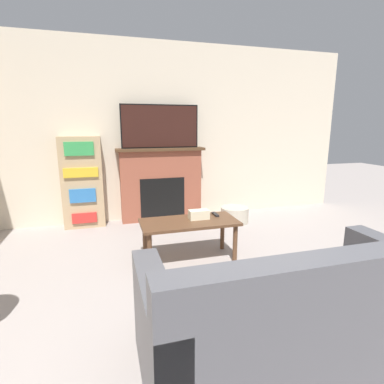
{
  "coord_description": "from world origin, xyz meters",
  "views": [
    {
      "loc": [
        -0.94,
        -0.73,
        1.46
      ],
      "look_at": [
        -0.03,
        2.42,
        0.74
      ],
      "focal_mm": 28.0,
      "sensor_mm": 36.0,
      "label": 1
    }
  ],
  "objects": [
    {
      "name": "wall_back",
      "position": [
        0.0,
        3.97,
        1.35
      ],
      "size": [
        6.13,
        0.06,
        2.7
      ],
      "color": "beige",
      "rests_on": "ground_plane"
    },
    {
      "name": "tv",
      "position": [
        -0.12,
        3.81,
        1.46
      ],
      "size": [
        1.17,
        0.03,
        0.64
      ],
      "color": "black",
      "rests_on": "fireplace"
    },
    {
      "name": "fireplace",
      "position": [
        -0.12,
        3.83,
        0.57
      ],
      "size": [
        1.35,
        0.28,
        1.13
      ],
      "color": "brown",
      "rests_on": "ground_plane"
    },
    {
      "name": "tissue_box",
      "position": [
        0.02,
        2.3,
        0.5
      ],
      "size": [
        0.22,
        0.12,
        0.1
      ],
      "color": "beige",
      "rests_on": "coffee_table"
    },
    {
      "name": "coffee_table",
      "position": [
        -0.1,
        2.26,
        0.39
      ],
      "size": [
        1.05,
        0.49,
        0.45
      ],
      "color": "brown",
      "rests_on": "ground_plane"
    },
    {
      "name": "storage_basket",
      "position": [
        0.93,
        3.36,
        0.12
      ],
      "size": [
        0.42,
        0.42,
        0.24
      ],
      "color": "#BCB29E",
      "rests_on": "ground_plane"
    },
    {
      "name": "remote_control",
      "position": [
        0.24,
        2.38,
        0.47
      ],
      "size": [
        0.04,
        0.15,
        0.02
      ],
      "color": "black",
      "rests_on": "coffee_table"
    },
    {
      "name": "bookshelf",
      "position": [
        -1.28,
        3.81,
        0.66
      ],
      "size": [
        0.57,
        0.29,
        1.32
      ],
      "color": "tan",
      "rests_on": "ground_plane"
    },
    {
      "name": "couch",
      "position": [
        0.11,
        0.62,
        0.3
      ],
      "size": [
        1.85,
        0.9,
        0.89
      ],
      "color": "#4C4C51",
      "rests_on": "ground_plane"
    }
  ]
}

